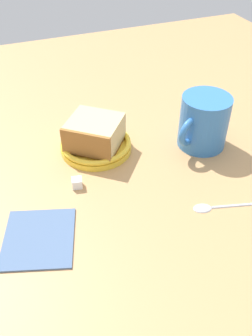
{
  "coord_description": "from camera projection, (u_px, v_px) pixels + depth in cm",
  "views": [
    {
      "loc": [
        48.03,
        -20.3,
        42.26
      ],
      "look_at": [
        4.5,
        -3.4,
        3.0
      ],
      "focal_mm": 39.45,
      "sensor_mm": 36.0,
      "label": 1
    }
  ],
  "objects": [
    {
      "name": "sugar_cube",
      "position": [
        77.0,
        183.0,
        0.61
      ],
      "size": [
        1.95,
        1.95,
        1.67
      ],
      "primitive_type": "cube",
      "rotation": [
        0.0,
        0.0,
        1.39
      ],
      "color": "white",
      "rests_on": "ground_plane"
    },
    {
      "name": "cake_slice",
      "position": [
        95.0,
        133.0,
        0.67
      ],
      "size": [
        12.62,
        12.66,
        5.44
      ],
      "color": "#9E662D",
      "rests_on": "small_plate"
    },
    {
      "name": "small_plate",
      "position": [
        96.0,
        145.0,
        0.69
      ],
      "size": [
        13.28,
        13.28,
        2.07
      ],
      "color": "yellow",
      "rests_on": "ground_plane"
    },
    {
      "name": "tea_mug",
      "position": [
        203.0,
        122.0,
        0.68
      ],
      "size": [
        9.02,
        11.36,
        10.0
      ],
      "color": "#3372BF",
      "rests_on": "ground_plane"
    },
    {
      "name": "teaspoon",
      "position": [
        217.0,
        206.0,
        0.58
      ],
      "size": [
        4.56,
        13.01,
        0.8
      ],
      "color": "silver",
      "rests_on": "ground_plane"
    },
    {
      "name": "ground_plane",
      "position": [
        134.0,
        168.0,
        0.68
      ],
      "size": [
        129.63,
        129.63,
        3.05
      ],
      "primitive_type": "cube",
      "color": "tan"
    },
    {
      "name": "folded_napkin",
      "position": [
        39.0,
        237.0,
        0.53
      ],
      "size": [
        13.5,
        12.93,
        0.6
      ],
      "primitive_type": "cube",
      "rotation": [
        0.0,
        0.0,
        -0.31
      ],
      "color": "slate",
      "rests_on": "ground_plane"
    }
  ]
}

